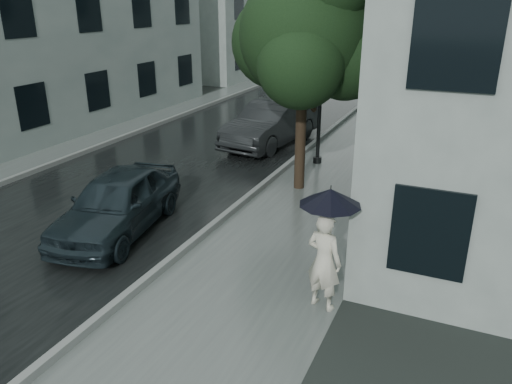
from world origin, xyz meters
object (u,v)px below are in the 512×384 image
at_px(lamp_post, 317,69).
at_px(car_near, 118,202).
at_px(pedestrian, 324,261).
at_px(car_far, 271,123).
at_px(street_tree, 306,32).

height_order(lamp_post, car_near, lamp_post).
xyz_separation_m(pedestrian, car_far, (-4.77, 9.27, -0.10)).
bearing_deg(pedestrian, car_far, -47.50).
relative_size(pedestrian, lamp_post, 0.33).
relative_size(lamp_post, car_far, 1.11).
bearing_deg(car_near, car_far, 77.12).
relative_size(pedestrian, car_far, 0.37).
relative_size(street_tree, car_near, 1.53).
bearing_deg(car_far, car_near, -85.71).
distance_m(street_tree, car_far, 5.63).
bearing_deg(car_near, lamp_post, 59.63).
height_order(street_tree, lamp_post, street_tree).
xyz_separation_m(pedestrian, car_near, (-5.20, 1.04, -0.18)).
bearing_deg(car_near, street_tree, 47.70).
height_order(lamp_post, car_far, lamp_post).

